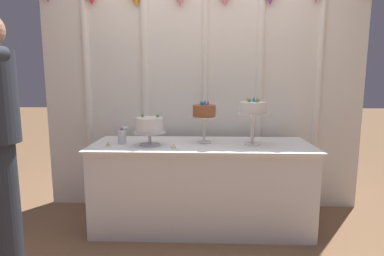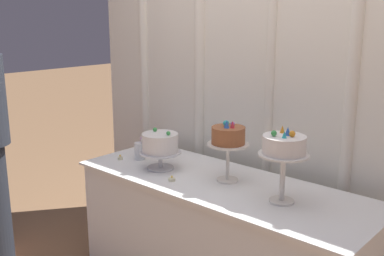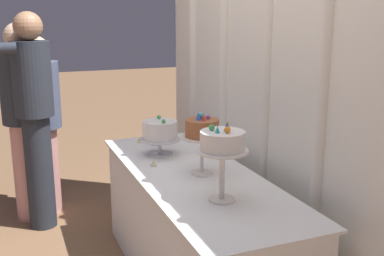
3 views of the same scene
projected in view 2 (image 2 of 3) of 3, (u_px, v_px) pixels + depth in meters
The scene contains 8 objects.
draped_curtain at pixel (265, 87), 3.01m from camera, with size 3.20×0.16×2.42m.
cake_table at pixel (220, 239), 2.87m from camera, with size 1.92×0.70×0.76m.
cake_display_leftmost at pixel (160, 145), 2.97m from camera, with size 0.27×0.27×0.27m.
cake_display_center at pixel (228, 138), 2.73m from camera, with size 0.25×0.25×0.38m.
cake_display_rightmost at pixel (284, 149), 2.40m from camera, with size 0.27×0.27×0.41m.
flower_vase at pixel (141, 149), 3.19m from camera, with size 0.09×0.10×0.16m.
tealight_far_left at pixel (120, 158), 3.20m from camera, with size 0.04×0.04×0.04m.
tealight_near_left at pixel (172, 179), 2.79m from camera, with size 0.04×0.04×0.03m.
Camera 2 is at (1.61, -1.97, 1.74)m, focal length 43.02 mm.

